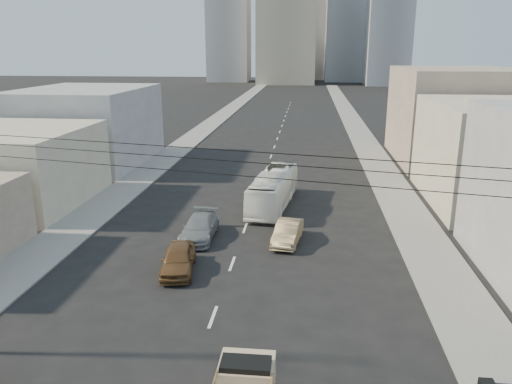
% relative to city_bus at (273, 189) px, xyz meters
% --- Properties ---
extents(sidewalk_left, '(3.50, 180.00, 0.12)m').
position_rel_city_bus_xyz_m(sidewalk_left, '(-13.33, 44.76, -1.31)').
color(sidewalk_left, gray).
rests_on(sidewalk_left, ground).
extents(sidewalk_right, '(3.50, 180.00, 0.12)m').
position_rel_city_bus_xyz_m(sidewalk_right, '(10.17, 44.76, -1.31)').
color(sidewalk_right, gray).
rests_on(sidewalk_right, ground).
extents(lane_dashes, '(0.15, 104.00, 0.01)m').
position_rel_city_bus_xyz_m(lane_dashes, '(-1.58, 27.76, -1.37)').
color(lane_dashes, silver).
rests_on(lane_dashes, ground).
extents(city_bus, '(3.55, 10.08, 2.75)m').
position_rel_city_bus_xyz_m(city_bus, '(0.00, 0.00, 0.00)').
color(city_bus, white).
rests_on(city_bus, ground).
extents(sedan_brown, '(2.34, 4.54, 1.48)m').
position_rel_city_bus_xyz_m(sedan_brown, '(-4.41, -12.58, -0.64)').
color(sedan_brown, brown).
rests_on(sedan_brown, ground).
extents(sedan_tan, '(2.01, 4.35, 1.38)m').
position_rel_city_bus_xyz_m(sedan_tan, '(1.47, -7.62, -0.68)').
color(sedan_tan, '#998159').
rests_on(sedan_tan, ground).
extents(sedan_grey, '(2.11, 5.03, 1.45)m').
position_rel_city_bus_xyz_m(sedan_grey, '(-4.32, -7.42, -0.65)').
color(sedan_grey, gray).
rests_on(sedan_grey, ground).
extents(overhead_wires, '(23.01, 5.02, 0.72)m').
position_rel_city_bus_xyz_m(overhead_wires, '(-1.58, -23.74, 7.59)').
color(overhead_wires, black).
rests_on(overhead_wires, ground).
extents(bldg_right_mid, '(11.00, 14.00, 8.00)m').
position_rel_city_bus_xyz_m(bldg_right_mid, '(17.92, 2.76, 2.63)').
color(bldg_right_mid, '#BAAE95').
rests_on(bldg_right_mid, ground).
extents(bldg_right_far, '(12.00, 16.00, 10.00)m').
position_rel_city_bus_xyz_m(bldg_right_far, '(18.42, 18.76, 3.63)').
color(bldg_right_far, gray).
rests_on(bldg_right_far, ground).
extents(bldg_left_mid, '(11.00, 12.00, 6.00)m').
position_rel_city_bus_xyz_m(bldg_left_mid, '(-20.58, -1.24, 1.63)').
color(bldg_left_mid, '#BAAE95').
rests_on(bldg_left_mid, ground).
extents(bldg_left_far, '(12.00, 16.00, 8.00)m').
position_rel_city_bus_xyz_m(bldg_left_far, '(-21.08, 13.76, 2.63)').
color(bldg_left_far, gray).
rests_on(bldg_left_far, ground).
extents(midrise_ne, '(16.00, 16.00, 40.00)m').
position_rel_city_bus_xyz_m(midrise_ne, '(16.42, 159.76, 18.63)').
color(midrise_ne, gray).
rests_on(midrise_ne, ground).
extents(midrise_nw, '(15.00, 15.00, 34.00)m').
position_rel_city_bus_xyz_m(midrise_nw, '(-27.58, 154.76, 15.63)').
color(midrise_nw, gray).
rests_on(midrise_nw, ground).
extents(midrise_back, '(18.00, 18.00, 44.00)m').
position_rel_city_bus_xyz_m(midrise_back, '(4.42, 174.76, 20.63)').
color(midrise_back, gray).
rests_on(midrise_back, ground).
extents(midrise_east, '(14.00, 14.00, 28.00)m').
position_rel_city_bus_xyz_m(midrise_east, '(28.42, 139.76, 12.63)').
color(midrise_east, gray).
rests_on(midrise_east, ground).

